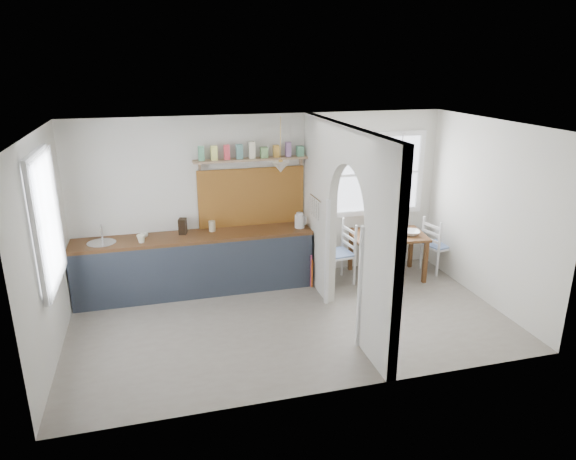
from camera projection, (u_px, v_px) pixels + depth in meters
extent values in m
cube|color=#71675C|center=(291.00, 321.00, 6.93)|extent=(5.80, 3.20, 0.01)
cube|color=silver|center=(292.00, 127.00, 6.11)|extent=(5.80, 3.20, 0.01)
cube|color=silver|center=(264.00, 199.00, 7.99)|extent=(5.80, 0.01, 2.60)
cube|color=silver|center=(335.00, 279.00, 5.05)|extent=(5.80, 0.01, 2.60)
cube|color=silver|center=(45.00, 251.00, 5.81)|extent=(0.01, 3.20, 2.60)
cube|color=silver|center=(490.00, 213.00, 7.23)|extent=(0.01, 3.20, 2.60)
cube|color=silver|center=(383.00, 258.00, 5.59)|extent=(0.12, 0.80, 2.60)
cube|color=silver|center=(319.00, 206.00, 7.61)|extent=(0.12, 1.20, 2.60)
cube|color=silver|center=(351.00, 170.00, 6.26)|extent=(0.12, 1.20, 1.05)
cube|color=#54341C|center=(195.00, 237.00, 7.57)|extent=(3.50, 0.60, 0.05)
cube|color=#373B45|center=(198.00, 272.00, 7.45)|extent=(3.50, 0.03, 0.85)
cube|color=black|center=(196.00, 264.00, 7.76)|extent=(3.46, 0.45, 0.85)
cylinder|color=silver|center=(102.00, 244.00, 7.24)|extent=(0.40, 0.40, 0.02)
cube|color=#945A24|center=(252.00, 197.00, 7.90)|extent=(1.65, 0.03, 0.90)
cube|color=tan|center=(252.00, 159.00, 7.63)|extent=(1.75, 0.20, 0.03)
cube|color=#428660|center=(201.00, 155.00, 7.41)|extent=(0.09, 0.09, 0.18)
cube|color=#DCE75E|center=(214.00, 154.00, 7.46)|extent=(0.09, 0.09, 0.18)
cube|color=#CE303C|center=(227.00, 153.00, 7.51)|extent=(0.09, 0.09, 0.18)
cube|color=#477C76|center=(239.00, 153.00, 7.55)|extent=(0.09, 0.09, 0.18)
cube|color=beige|center=(252.00, 152.00, 7.60)|extent=(0.09, 0.09, 0.18)
cube|color=#598749|center=(264.00, 152.00, 7.64)|extent=(0.09, 0.09, 0.18)
cube|color=#B47F24|center=(276.00, 151.00, 7.69)|extent=(0.09, 0.09, 0.18)
cube|color=#895E92|center=(288.00, 151.00, 7.73)|extent=(0.09, 0.09, 0.18)
cube|color=#428660|center=(300.00, 150.00, 7.78)|extent=(0.09, 0.09, 0.18)
cone|color=beige|center=(281.00, 167.00, 7.43)|extent=(0.26, 0.26, 0.16)
cylinder|color=silver|center=(316.00, 198.00, 7.45)|extent=(0.02, 0.50, 0.02)
imported|color=white|center=(141.00, 239.00, 7.24)|extent=(0.15, 0.15, 0.12)
imported|color=silver|center=(145.00, 234.00, 7.46)|extent=(0.12, 0.12, 0.08)
cube|color=black|center=(183.00, 226.00, 7.59)|extent=(0.14, 0.17, 0.23)
cylinder|color=tan|center=(212.00, 226.00, 7.71)|extent=(0.11, 0.11, 0.16)
cube|color=#A8305B|center=(311.00, 271.00, 7.88)|extent=(0.02, 0.03, 0.51)
cube|color=#CC5219|center=(312.00, 274.00, 7.84)|extent=(0.02, 0.03, 0.45)
imported|color=white|center=(411.00, 233.00, 8.11)|extent=(0.36, 0.36, 0.07)
imported|color=gray|center=(386.00, 234.00, 7.99)|extent=(0.13, 0.13, 0.10)
cylinder|color=black|center=(366.00, 237.00, 7.99)|extent=(0.20, 0.20, 0.01)
imported|color=#502B5E|center=(389.00, 223.00, 8.36)|extent=(0.23, 0.23, 0.20)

